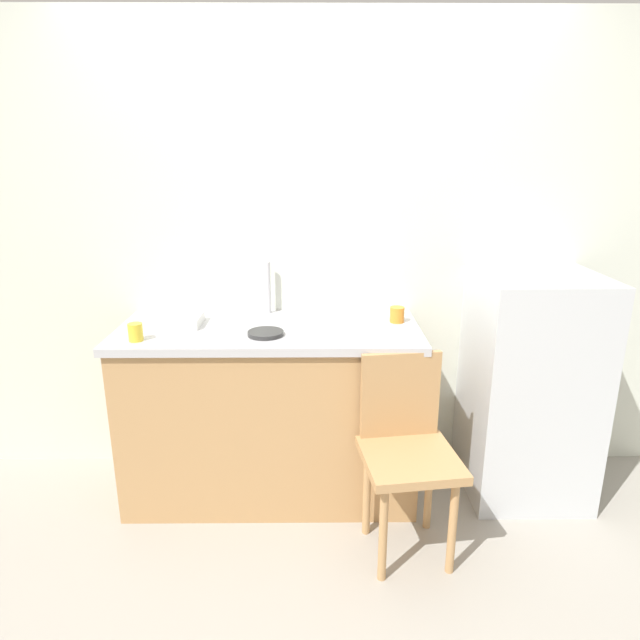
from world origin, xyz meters
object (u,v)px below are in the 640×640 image
Objects in this scene: refrigerator at (529,386)px; cup_orange at (397,315)px; hotplate at (266,333)px; cup_yellow at (136,332)px; dish_tray at (173,320)px; chair at (407,446)px.

refrigerator is 14.95× the size of cup_orange.
cup_yellow reaches higher than hotplate.
refrigerator is at bearing 5.93° from hotplate.
dish_tray is at bearing 160.52° from hotplate.
chair is at bearing -26.17° from hotplate.
dish_tray is at bearing -178.02° from cup_orange.
cup_yellow is at bearing -114.46° from dish_tray.
chair is (-0.70, -0.45, -0.09)m from refrigerator.
dish_tray is at bearing 65.54° from cup_yellow.
cup_yellow is at bearing -167.21° from cup_orange.
cup_orange is at bearing 174.23° from refrigerator.
cup_yellow is at bearing -172.92° from hotplate.
chair is 5.24× the size of hotplate.
cup_orange is 1.26m from cup_yellow.
cup_yellow is (-1.23, -0.28, 0.00)m from cup_orange.
chair is 3.18× the size of dish_tray.
chair is at bearing -91.63° from cup_orange.
chair is 1.32m from cup_yellow.
cup_orange is (0.65, 0.21, 0.03)m from hotplate.
refrigerator is 1.38m from hotplate.
chair is 11.39× the size of cup_orange.
refrigerator is 14.29× the size of cup_yellow.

